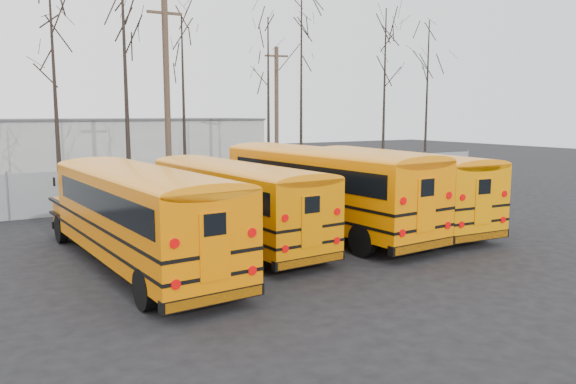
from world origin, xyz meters
TOP-DOWN VIEW (x-y plane):
  - ground at (0.00, 0.00)m, footprint 120.00×120.00m
  - fence at (0.00, 12.00)m, footprint 40.00×0.04m
  - distant_building at (2.00, 32.00)m, footprint 22.00×8.00m
  - bus_a at (-5.35, 1.73)m, footprint 3.19×11.11m
  - bus_b at (-1.66, 3.18)m, footprint 2.98×10.56m
  - bus_c at (2.08, 3.30)m, footprint 3.51×12.01m
  - bus_d at (5.46, 3.05)m, footprint 3.22×11.14m
  - utility_pole_left at (-0.04, 14.53)m, footprint 1.84×0.32m
  - utility_pole_right at (8.80, 18.48)m, footprint 1.56×0.49m
  - tree_3 at (-5.61, 13.91)m, footprint 0.26×0.26m
  - tree_4 at (-2.19, 14.42)m, footprint 0.26×0.26m
  - tree_5 at (1.04, 15.01)m, footprint 0.26×0.26m
  - tree_6 at (7.04, 16.40)m, footprint 0.26×0.26m
  - tree_7 at (9.69, 16.81)m, footprint 0.26×0.26m
  - tree_8 at (15.02, 14.91)m, footprint 0.26×0.26m
  - tree_9 at (17.70, 13.71)m, footprint 0.26×0.26m

SIDE VIEW (x-z plane):
  - ground at x=0.00m, z-range 0.00..0.00m
  - fence at x=0.00m, z-range 0.00..2.00m
  - bus_b at x=-1.66m, z-range 0.25..3.17m
  - bus_a at x=-5.35m, z-range 0.26..3.33m
  - bus_d at x=5.46m, z-range 0.26..3.34m
  - bus_c at x=2.08m, z-range 0.28..3.60m
  - distant_building at x=2.00m, z-range 0.00..4.00m
  - utility_pole_right at x=8.80m, z-range 0.12..8.99m
  - tree_5 at x=1.04m, z-range 0.00..9.74m
  - tree_3 at x=-5.61m, z-range 0.00..10.20m
  - tree_6 at x=7.04m, z-range 0.00..10.32m
  - utility_pole_left at x=-0.04m, z-range 0.14..10.47m
  - tree_9 at x=17.70m, z-range 0.00..10.63m
  - tree_8 at x=15.02m, z-range 0.00..11.33m
  - tree_4 at x=-2.19m, z-range 0.00..12.56m
  - tree_7 at x=9.69m, z-range 0.00..12.63m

